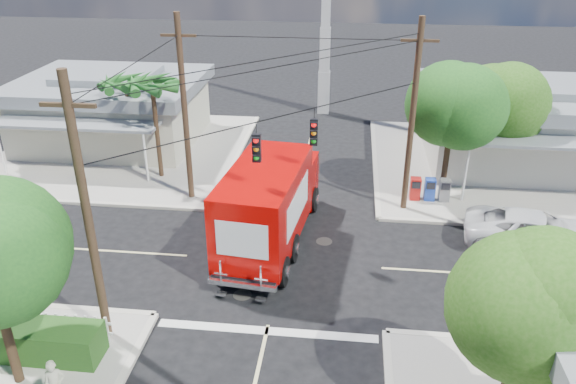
# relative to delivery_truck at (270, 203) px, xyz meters

# --- Properties ---
(ground) EXTENTS (120.00, 120.00, 0.00)m
(ground) POSITION_rel_delivery_truck_xyz_m (0.70, -1.51, -1.91)
(ground) COLOR black
(ground) RESTS_ON ground
(sidewalk_ne) EXTENTS (14.12, 14.12, 0.14)m
(sidewalk_ne) POSITION_rel_delivery_truck_xyz_m (11.58, 9.37, -1.84)
(sidewalk_ne) COLOR #A29D93
(sidewalk_ne) RESTS_ON ground
(sidewalk_nw) EXTENTS (14.12, 14.12, 0.14)m
(sidewalk_nw) POSITION_rel_delivery_truck_xyz_m (-10.18, 9.37, -1.84)
(sidewalk_nw) COLOR #A29D93
(sidewalk_nw) RESTS_ON ground
(road_markings) EXTENTS (32.00, 32.00, 0.01)m
(road_markings) POSITION_rel_delivery_truck_xyz_m (0.70, -2.98, -1.91)
(road_markings) COLOR beige
(road_markings) RESTS_ON ground
(building_ne) EXTENTS (11.80, 10.20, 4.50)m
(building_ne) POSITION_rel_delivery_truck_xyz_m (13.20, 10.46, 0.41)
(building_ne) COLOR beige
(building_ne) RESTS_ON sidewalk_ne
(building_nw) EXTENTS (10.80, 10.20, 4.30)m
(building_nw) POSITION_rel_delivery_truck_xyz_m (-11.30, 10.96, 0.31)
(building_nw) COLOR beige
(building_nw) RESTS_ON sidewalk_nw
(radio_tower) EXTENTS (0.80, 0.80, 17.00)m
(radio_tower) POSITION_rel_delivery_truck_xyz_m (1.20, 18.49, 3.73)
(radio_tower) COLOR silver
(radio_tower) RESTS_ON ground
(tree_ne_front) EXTENTS (4.21, 4.14, 6.66)m
(tree_ne_front) POSITION_rel_delivery_truck_xyz_m (7.91, 5.25, 2.86)
(tree_ne_front) COLOR #422D1C
(tree_ne_front) RESTS_ON sidewalk_ne
(tree_ne_back) EXTENTS (3.77, 3.66, 5.82)m
(tree_ne_back) POSITION_rel_delivery_truck_xyz_m (10.51, 7.45, 2.28)
(tree_ne_back) COLOR #422D1C
(tree_ne_back) RESTS_ON sidewalk_ne
(tree_se) EXTENTS (3.67, 3.54, 5.62)m
(tree_se) POSITION_rel_delivery_truck_xyz_m (7.71, -8.75, 2.13)
(tree_se) COLOR #422D1C
(tree_se) RESTS_ON sidewalk_se
(palm_nw_front) EXTENTS (3.01, 3.08, 5.59)m
(palm_nw_front) POSITION_rel_delivery_truck_xyz_m (-6.80, 5.99, 3.13)
(palm_nw_front) COLOR #422D1C
(palm_nw_front) RESTS_ON sidewalk_nw
(palm_nw_back) EXTENTS (3.01, 3.08, 5.19)m
(palm_nw_back) POSITION_rel_delivery_truck_xyz_m (-8.80, 7.49, 2.76)
(palm_nw_back) COLOR #422D1C
(palm_nw_back) RESTS_ON sidewalk_nw
(utility_poles) EXTENTS (12.00, 10.68, 9.00)m
(utility_poles) POSITION_rel_delivery_truck_xyz_m (-0.88, 0.10, 2.76)
(utility_poles) COLOR #473321
(utility_poles) RESTS_ON ground
(picket_fence) EXTENTS (5.94, 0.06, 1.00)m
(picket_fence) POSITION_rel_delivery_truck_xyz_m (-7.10, -7.11, -1.23)
(picket_fence) COLOR silver
(picket_fence) RESTS_ON sidewalk_sw
(hedge_sw) EXTENTS (6.20, 1.20, 1.10)m
(hedge_sw) POSITION_rel_delivery_truck_xyz_m (-7.30, -7.91, -1.22)
(hedge_sw) COLOR #204A1A
(hedge_sw) RESTS_ON sidewalk_sw
(vending_boxes) EXTENTS (1.90, 0.50, 1.10)m
(vending_boxes) POSITION_rel_delivery_truck_xyz_m (7.20, 4.69, -1.22)
(vending_boxes) COLOR red
(vending_boxes) RESTS_ON sidewalk_ne
(delivery_truck) EXTENTS (3.62, 8.92, 3.76)m
(delivery_truck) POSITION_rel_delivery_truck_xyz_m (0.00, 0.00, 0.00)
(delivery_truck) COLOR black
(delivery_truck) RESTS_ON ground
(parked_car) EXTENTS (6.17, 3.70, 1.60)m
(parked_car) POSITION_rel_delivery_truck_xyz_m (11.10, 0.69, -1.11)
(parked_car) COLOR silver
(parked_car) RESTS_ON ground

